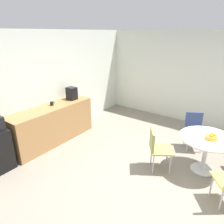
# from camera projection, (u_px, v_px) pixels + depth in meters

# --- Properties ---
(ground_plane) EXTENTS (6.00, 6.00, 0.00)m
(ground_plane) POSITION_uv_depth(u_px,v_px,m) (156.00, 176.00, 3.87)
(ground_plane) COLOR gray
(wall_back) EXTENTS (6.00, 0.10, 2.60)m
(wall_back) POSITION_uv_depth(u_px,v_px,m) (46.00, 86.00, 5.03)
(wall_back) COLOR silver
(wall_back) RESTS_ON ground_plane
(wall_side_right) EXTENTS (0.10, 6.00, 2.60)m
(wall_side_right) POSITION_uv_depth(u_px,v_px,m) (205.00, 80.00, 5.67)
(wall_side_right) COLOR silver
(wall_side_right) RESTS_ON ground_plane
(counter_block) EXTENTS (2.15, 0.60, 0.90)m
(counter_block) POSITION_uv_depth(u_px,v_px,m) (53.00, 124.00, 4.99)
(counter_block) COLOR #9E7042
(counter_block) RESTS_ON ground_plane
(round_table) EXTENTS (1.01, 1.01, 0.73)m
(round_table) POSITION_uv_depth(u_px,v_px,m) (207.00, 144.00, 3.83)
(round_table) COLOR silver
(round_table) RESTS_ON ground_plane
(chair_navy) EXTENTS (0.57, 0.57, 0.83)m
(chair_navy) POSITION_uv_depth(u_px,v_px,m) (194.00, 126.00, 4.71)
(chair_navy) COLOR silver
(chair_navy) RESTS_ON ground_plane
(chair_olive) EXTENTS (0.58, 0.58, 0.83)m
(chair_olive) POSITION_uv_depth(u_px,v_px,m) (157.00, 145.00, 3.91)
(chair_olive) COLOR silver
(chair_olive) RESTS_ON ground_plane
(fruit_bowl) EXTENTS (0.21, 0.21, 0.13)m
(fruit_bowl) POSITION_uv_depth(u_px,v_px,m) (212.00, 137.00, 3.69)
(fruit_bowl) COLOR gold
(fruit_bowl) RESTS_ON round_table
(mug_white) EXTENTS (0.13, 0.08, 0.09)m
(mug_white) POSITION_uv_depth(u_px,v_px,m) (72.00, 96.00, 5.45)
(mug_white) COLOR #338C59
(mug_white) RESTS_ON counter_block
(mug_green) EXTENTS (0.13, 0.08, 0.09)m
(mug_green) POSITION_uv_depth(u_px,v_px,m) (52.00, 104.00, 4.89)
(mug_green) COLOR black
(mug_green) RESTS_ON counter_block
(coffee_maker) EXTENTS (0.20, 0.24, 0.32)m
(coffee_maker) POSITION_uv_depth(u_px,v_px,m) (72.00, 93.00, 5.30)
(coffee_maker) COLOR black
(coffee_maker) RESTS_ON counter_block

